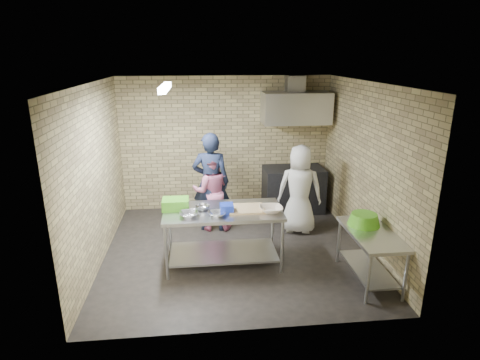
# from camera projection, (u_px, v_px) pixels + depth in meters

# --- Properties ---
(floor) EXTENTS (4.20, 4.20, 0.00)m
(floor) POSITION_uv_depth(u_px,v_px,m) (235.00, 250.00, 6.57)
(floor) COLOR black
(floor) RESTS_ON ground
(ceiling) EXTENTS (4.20, 4.20, 0.00)m
(ceiling) POSITION_uv_depth(u_px,v_px,m) (235.00, 83.00, 5.75)
(ceiling) COLOR black
(ceiling) RESTS_ON ground
(back_wall) EXTENTS (4.20, 0.06, 2.70)m
(back_wall) POSITION_uv_depth(u_px,v_px,m) (226.00, 144.00, 8.06)
(back_wall) COLOR tan
(back_wall) RESTS_ON ground
(front_wall) EXTENTS (4.20, 0.06, 2.70)m
(front_wall) POSITION_uv_depth(u_px,v_px,m) (252.00, 224.00, 4.27)
(front_wall) COLOR tan
(front_wall) RESTS_ON ground
(left_wall) EXTENTS (0.06, 4.00, 2.70)m
(left_wall) POSITION_uv_depth(u_px,v_px,m) (96.00, 176.00, 5.95)
(left_wall) COLOR tan
(left_wall) RESTS_ON ground
(right_wall) EXTENTS (0.06, 4.00, 2.70)m
(right_wall) POSITION_uv_depth(u_px,v_px,m) (365.00, 168.00, 6.37)
(right_wall) COLOR tan
(right_wall) RESTS_ON ground
(prep_table) EXTENTS (1.76, 0.88, 0.88)m
(prep_table) POSITION_uv_depth(u_px,v_px,m) (223.00, 237.00, 6.04)
(prep_table) COLOR #ACADB3
(prep_table) RESTS_ON floor
(side_counter) EXTENTS (0.60, 1.20, 0.75)m
(side_counter) POSITION_uv_depth(u_px,v_px,m) (369.00, 256.00, 5.60)
(side_counter) COLOR silver
(side_counter) RESTS_ON floor
(stove) EXTENTS (1.20, 0.70, 0.90)m
(stove) POSITION_uv_depth(u_px,v_px,m) (293.00, 189.00, 8.14)
(stove) COLOR black
(stove) RESTS_ON floor
(range_hood) EXTENTS (1.30, 0.60, 0.60)m
(range_hood) POSITION_uv_depth(u_px,v_px,m) (296.00, 108.00, 7.68)
(range_hood) COLOR silver
(range_hood) RESTS_ON back_wall
(hood_duct) EXTENTS (0.35, 0.30, 0.30)m
(hood_duct) POSITION_uv_depth(u_px,v_px,m) (295.00, 83.00, 7.69)
(hood_duct) COLOR #A5A8AD
(hood_duct) RESTS_ON back_wall
(wall_shelf) EXTENTS (0.80, 0.20, 0.04)m
(wall_shelf) POSITION_uv_depth(u_px,v_px,m) (308.00, 115.00, 7.95)
(wall_shelf) COLOR #3F2B19
(wall_shelf) RESTS_ON back_wall
(fluorescent_fixture) EXTENTS (0.10, 1.25, 0.08)m
(fluorescent_fixture) POSITION_uv_depth(u_px,v_px,m) (165.00, 88.00, 5.67)
(fluorescent_fixture) COLOR white
(fluorescent_fixture) RESTS_ON ceiling
(green_crate) EXTENTS (0.39, 0.29, 0.16)m
(green_crate) POSITION_uv_depth(u_px,v_px,m) (176.00, 204.00, 5.93)
(green_crate) COLOR #3F981C
(green_crate) RESTS_ON prep_table
(blue_tub) EXTENTS (0.20, 0.20, 0.13)m
(blue_tub) POSITION_uv_depth(u_px,v_px,m) (227.00, 208.00, 5.80)
(blue_tub) COLOR #162EA8
(blue_tub) RESTS_ON prep_table
(cutting_board) EXTENTS (0.54, 0.41, 0.03)m
(cutting_board) POSITION_uv_depth(u_px,v_px,m) (246.00, 209.00, 5.92)
(cutting_board) COLOR tan
(cutting_board) RESTS_ON prep_table
(mixing_bowl_a) EXTENTS (0.29, 0.29, 0.07)m
(mixing_bowl_a) POSITION_uv_depth(u_px,v_px,m) (189.00, 214.00, 5.66)
(mixing_bowl_a) COLOR silver
(mixing_bowl_a) RESTS_ON prep_table
(mixing_bowl_b) EXTENTS (0.22, 0.22, 0.07)m
(mixing_bowl_b) POSITION_uv_depth(u_px,v_px,m) (203.00, 207.00, 5.92)
(mixing_bowl_b) COLOR #AEB0B5
(mixing_bowl_b) RESTS_ON prep_table
(mixing_bowl_c) EXTENTS (0.26, 0.26, 0.06)m
(mixing_bowl_c) POSITION_uv_depth(u_px,v_px,m) (217.00, 214.00, 5.68)
(mixing_bowl_c) COLOR silver
(mixing_bowl_c) RESTS_ON prep_table
(ceramic_bowl) EXTENTS (0.35, 0.35, 0.08)m
(ceramic_bowl) POSITION_uv_depth(u_px,v_px,m) (271.00, 209.00, 5.83)
(ceramic_bowl) COLOR beige
(ceramic_bowl) RESTS_ON prep_table
(green_basin) EXTENTS (0.46, 0.46, 0.17)m
(green_basin) POSITION_uv_depth(u_px,v_px,m) (364.00, 219.00, 5.69)
(green_basin) COLOR #59C626
(green_basin) RESTS_ON side_counter
(bottle_red) EXTENTS (0.07, 0.07, 0.18)m
(bottle_red) POSITION_uv_depth(u_px,v_px,m) (296.00, 110.00, 7.89)
(bottle_red) COLOR #B22619
(bottle_red) RESTS_ON wall_shelf
(bottle_green) EXTENTS (0.06, 0.06, 0.15)m
(bottle_green) POSITION_uv_depth(u_px,v_px,m) (316.00, 111.00, 7.93)
(bottle_green) COLOR green
(bottle_green) RESTS_ON wall_shelf
(man_navy) EXTENTS (0.72, 0.52, 1.81)m
(man_navy) POSITION_uv_depth(u_px,v_px,m) (211.00, 182.00, 7.10)
(man_navy) COLOR black
(man_navy) RESTS_ON floor
(woman_pink) EXTENTS (0.74, 0.60, 1.45)m
(woman_pink) POSITION_uv_depth(u_px,v_px,m) (212.00, 191.00, 7.18)
(woman_pink) COLOR pink
(woman_pink) RESTS_ON floor
(woman_white) EXTENTS (0.89, 0.69, 1.60)m
(woman_white) POSITION_uv_depth(u_px,v_px,m) (300.00, 189.00, 7.05)
(woman_white) COLOR white
(woman_white) RESTS_ON floor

